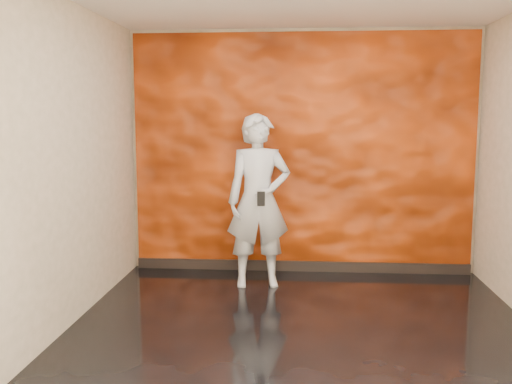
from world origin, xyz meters
TOP-DOWN VIEW (x-y plane):
  - room at (0.00, 0.00)m, footprint 4.02×4.02m
  - feature_wall at (0.00, 1.96)m, footprint 3.90×0.06m
  - baseboard at (0.00, 1.92)m, footprint 3.90×0.04m
  - man at (-0.46, 1.33)m, footprint 0.74×0.55m
  - phone at (-0.41, 1.06)m, footprint 0.08×0.03m

SIDE VIEW (x-z plane):
  - baseboard at x=0.00m, z-range 0.00..0.12m
  - man at x=-0.46m, z-range 0.00..1.84m
  - phone at x=-0.41m, z-range 0.91..1.06m
  - feature_wall at x=0.00m, z-range 0.00..2.75m
  - room at x=0.00m, z-range -0.01..2.81m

